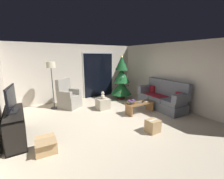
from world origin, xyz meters
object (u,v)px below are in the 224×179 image
teddy_bear_cream (103,96)px  remote_white (147,102)px  coffee_table (140,106)px  ottoman (103,104)px  book_stack (131,102)px  television (11,99)px  couch (162,98)px  cardboard_box_taped_mid_floor (153,126)px  cardboard_box_open_near_shelf (46,147)px  christmas_tree (121,80)px  remote_black (143,102)px  remote_graphite (146,101)px  floor_lamp (51,69)px  remote_silver (139,102)px  media_shelf (14,128)px  armchair (69,97)px  cell_phone (131,100)px

teddy_bear_cream → remote_white: bearing=-42.9°
coffee_table → ottoman: bearing=131.6°
book_stack → television: 3.46m
couch → cardboard_box_taped_mid_floor: 2.09m
book_stack → cardboard_box_open_near_shelf: 2.99m
christmas_tree → cardboard_box_taped_mid_floor: 3.35m
remote_black → christmas_tree: size_ratio=0.08×
remote_white → teddy_bear_cream: bearing=43.9°
book_stack → remote_graphite: bearing=-2.2°
floor_lamp → television: floor_lamp is taller
christmas_tree → television: christmas_tree is taller
floor_lamp → remote_silver: bearing=-39.5°
couch → floor_lamp: floor_lamp is taller
floor_lamp → remote_black: bearing=-38.0°
media_shelf → television: bearing=58.7°
ottoman → remote_white: bearing=-42.9°
media_shelf → remote_graphite: bearing=-1.5°
couch → cardboard_box_open_near_shelf: size_ratio=3.88×
teddy_bear_cream → television: bearing=-163.4°
remote_white → remote_graphite: bearing=-32.7°
coffee_table → teddy_bear_cream: size_ratio=3.86×
remote_graphite → ottoman: size_ratio=0.35×
remote_graphite → ottoman: ottoman is taller
christmas_tree → teddy_bear_cream: size_ratio=7.18×
remote_silver → cardboard_box_open_near_shelf: size_ratio=0.31×
christmas_tree → cardboard_box_taped_mid_floor: (-1.11, -3.07, -0.74)m
book_stack → television: size_ratio=0.34×
armchair → television: (-1.74, -1.70, 0.63)m
armchair → media_shelf: armchair is taller
floor_lamp → cardboard_box_taped_mid_floor: 4.03m
coffee_table → cardboard_box_taped_mid_floor: bearing=-117.5°
remote_black → cardboard_box_taped_mid_floor: bearing=-66.4°
remote_silver → media_shelf: bearing=146.5°
media_shelf → cardboard_box_taped_mid_floor: media_shelf is taller
cardboard_box_taped_mid_floor → couch: bearing=34.1°
armchair → ottoman: size_ratio=2.57×
floor_lamp → couch: bearing=-30.9°
cell_phone → christmas_tree: (0.81, 1.76, 0.39)m
cell_phone → couch: bearing=15.5°
coffee_table → television: (-3.74, 0.21, 0.78)m
cell_phone → coffee_table: bearing=8.4°
remote_black → teddy_bear_cream: size_ratio=0.55×
coffee_table → remote_black: size_ratio=7.05×
remote_black → armchair: armchair is taller
remote_silver → remote_graphite: 0.35m
book_stack → cardboard_box_taped_mid_floor: book_stack is taller
book_stack → christmas_tree: (0.81, 1.77, 0.46)m
remote_graphite → floor_lamp: 3.67m
couch → media_shelf: bearing=177.4°
armchair → television: television is taller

